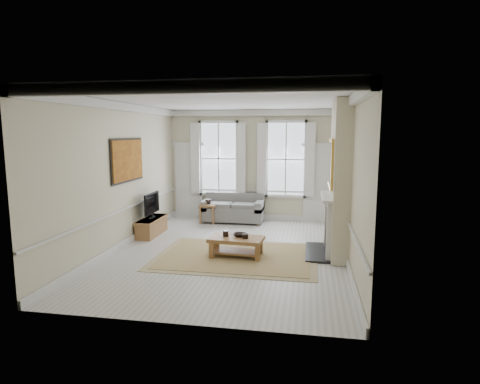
% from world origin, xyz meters
% --- Properties ---
extents(floor, '(7.20, 7.20, 0.00)m').
position_xyz_m(floor, '(0.00, 0.00, 0.00)').
color(floor, '#B7B5AD').
rests_on(floor, ground).
extents(ceiling, '(7.20, 7.20, 0.00)m').
position_xyz_m(ceiling, '(0.00, 0.00, 3.40)').
color(ceiling, white).
rests_on(ceiling, back_wall).
extents(back_wall, '(5.20, 0.00, 5.20)m').
position_xyz_m(back_wall, '(0.00, 3.60, 1.70)').
color(back_wall, beige).
rests_on(back_wall, floor).
extents(left_wall, '(0.00, 7.20, 7.20)m').
position_xyz_m(left_wall, '(-2.60, 0.00, 1.70)').
color(left_wall, beige).
rests_on(left_wall, floor).
extents(right_wall, '(0.00, 7.20, 7.20)m').
position_xyz_m(right_wall, '(2.60, 0.00, 1.70)').
color(right_wall, beige).
rests_on(right_wall, floor).
extents(window_left, '(1.26, 0.20, 2.20)m').
position_xyz_m(window_left, '(-1.05, 3.55, 1.90)').
color(window_left, '#B2BCC6').
rests_on(window_left, back_wall).
extents(window_right, '(1.26, 0.20, 2.20)m').
position_xyz_m(window_right, '(1.05, 3.55, 1.90)').
color(window_right, '#B2BCC6').
rests_on(window_right, back_wall).
extents(door_left, '(0.90, 0.08, 2.30)m').
position_xyz_m(door_left, '(-2.05, 3.56, 1.15)').
color(door_left, silver).
rests_on(door_left, floor).
extents(door_right, '(0.90, 0.08, 2.30)m').
position_xyz_m(door_right, '(2.05, 3.56, 1.15)').
color(door_right, silver).
rests_on(door_right, floor).
extents(painting, '(0.05, 1.66, 1.06)m').
position_xyz_m(painting, '(-2.56, 0.30, 2.05)').
color(painting, '#B2761E').
rests_on(painting, left_wall).
extents(chimney_breast, '(0.35, 1.70, 3.38)m').
position_xyz_m(chimney_breast, '(2.43, 0.20, 1.70)').
color(chimney_breast, beige).
rests_on(chimney_breast, floor).
extents(hearth, '(0.55, 1.50, 0.05)m').
position_xyz_m(hearth, '(2.00, 0.20, 0.03)').
color(hearth, black).
rests_on(hearth, floor).
extents(fireplace, '(0.21, 1.45, 1.33)m').
position_xyz_m(fireplace, '(2.20, 0.20, 0.73)').
color(fireplace, silver).
rests_on(fireplace, floor).
extents(mirror, '(0.06, 1.26, 1.06)m').
position_xyz_m(mirror, '(2.21, 0.20, 2.05)').
color(mirror, '#BC8D33').
rests_on(mirror, chimney_breast).
extents(sofa, '(1.83, 0.89, 0.86)m').
position_xyz_m(sofa, '(-0.50, 3.11, 0.36)').
color(sofa, slate).
rests_on(sofa, floor).
extents(side_table, '(0.53, 0.53, 0.58)m').
position_xyz_m(side_table, '(-1.21, 2.76, 0.47)').
color(side_table, brown).
rests_on(side_table, floor).
extents(rug, '(3.50, 2.60, 0.02)m').
position_xyz_m(rug, '(0.23, -0.36, 0.01)').
color(rug, tan).
rests_on(rug, floor).
extents(coffee_table, '(1.22, 0.78, 0.44)m').
position_xyz_m(coffee_table, '(0.23, -0.36, 0.36)').
color(coffee_table, brown).
rests_on(coffee_table, rug).
extents(ceramic_pot_a, '(0.13, 0.13, 0.13)m').
position_xyz_m(ceramic_pot_a, '(-0.02, -0.31, 0.50)').
color(ceramic_pot_a, black).
rests_on(ceramic_pot_a, coffee_table).
extents(ceramic_pot_b, '(0.14, 0.14, 0.10)m').
position_xyz_m(ceramic_pot_b, '(0.43, -0.41, 0.49)').
color(ceramic_pot_b, black).
rests_on(ceramic_pot_b, coffee_table).
extents(bowl, '(0.33, 0.33, 0.07)m').
position_xyz_m(bowl, '(0.28, -0.26, 0.47)').
color(bowl, black).
rests_on(bowl, coffee_table).
extents(tv_stand, '(0.41, 1.28, 0.46)m').
position_xyz_m(tv_stand, '(-2.34, 1.12, 0.23)').
color(tv_stand, brown).
rests_on(tv_stand, floor).
extents(tv, '(0.08, 0.90, 0.68)m').
position_xyz_m(tv, '(-2.32, 1.12, 0.85)').
color(tv, black).
rests_on(tv, tv_stand).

